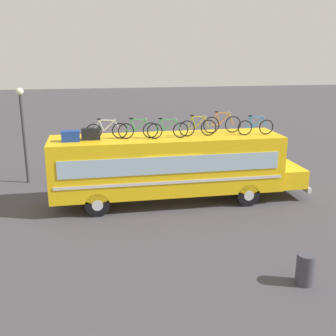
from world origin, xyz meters
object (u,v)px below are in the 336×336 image
Objects in this scene: bus at (172,164)px; rooftop_bicycle_5 at (222,124)px; street_lamp at (23,122)px; rooftop_bicycle_2 at (138,130)px; rooftop_bicycle_1 at (107,130)px; rooftop_bicycle_4 at (198,127)px; luggage_bag_1 at (71,136)px; rooftop_bicycle_3 at (168,130)px; luggage_bag_2 at (91,134)px; trash_bin at (305,269)px; rooftop_bicycle_6 at (256,127)px.

bus is 2.89m from rooftop_bicycle_5.
bus is 2.35× the size of street_lamp.
rooftop_bicycle_2 is at bearing -39.46° from street_lamp.
street_lamp reaches higher than rooftop_bicycle_1.
rooftop_bicycle_1 is 3.87m from rooftop_bicycle_4.
rooftop_bicycle_3 is (3.97, -0.10, 0.15)m from luggage_bag_1.
rooftop_bicycle_3 is (3.16, -0.31, 0.13)m from luggage_bag_2.
trash_bin is at bearing -50.84° from luggage_bag_2.
luggage_bag_1 is 0.42× the size of rooftop_bicycle_2.
bus is 3.21m from rooftop_bicycle_1.
rooftop_bicycle_5 is at bearing 8.06° from bus.
rooftop_bicycle_1 is (0.66, 0.04, 0.13)m from luggage_bag_2.
rooftop_bicycle_1 is at bearing 172.02° from rooftop_bicycle_3.
rooftop_bicycle_2 is at bearing 119.00° from trash_bin.
luggage_bag_2 is 0.44× the size of rooftop_bicycle_1.
bus is at bearing 108.71° from trash_bin.
rooftop_bicycle_1 is at bearing 125.74° from trash_bin.
rooftop_bicycle_5 reaches higher than luggage_bag_2.
rooftop_bicycle_1 is 0.99× the size of rooftop_bicycle_5.
street_lamp reaches higher than luggage_bag_1.
rooftop_bicycle_3 reaches higher than rooftop_bicycle_6.
rooftop_bicycle_4 is at bearing -0.98° from luggage_bag_2.
bus reaches higher than trash_bin.
rooftop_bicycle_4 is at bearing -28.72° from street_lamp.
rooftop_bicycle_6 reaches higher than luggage_bag_1.
bus is 7.86m from trash_bin.
rooftop_bicycle_5 is 9.83m from street_lamp.
rooftop_bicycle_5 is at bearing -22.69° from street_lamp.
rooftop_bicycle_6 is at bearing 0.47° from rooftop_bicycle_3.
luggage_bag_2 is 0.46× the size of rooftop_bicycle_4.
street_lamp reaches higher than luggage_bag_2.
luggage_bag_2 is 7.07m from rooftop_bicycle_6.
rooftop_bicycle_3 is at bearing -1.42° from luggage_bag_1.
rooftop_bicycle_3 is at bearing -164.34° from rooftop_bicycle_5.
bus is 6.58× the size of rooftop_bicycle_1.
rooftop_bicycle_4 is 1.76× the size of trash_bin.
bus is 14.99× the size of luggage_bag_2.
rooftop_bicycle_5 reaches higher than rooftop_bicycle_6.
rooftop_bicycle_5 reaches higher than rooftop_bicycle_2.
street_lamp is at bearing 157.31° from rooftop_bicycle_5.
rooftop_bicycle_4 is at bearing 0.86° from rooftop_bicycle_2.
rooftop_bicycle_3 is 1.01× the size of rooftop_bicycle_5.
rooftop_bicycle_2 reaches higher than bus.
rooftop_bicycle_2 is 0.96× the size of rooftop_bicycle_3.
rooftop_bicycle_5 is 1.06× the size of rooftop_bicycle_6.
rooftop_bicycle_5 is (1.24, 0.50, 0.02)m from rooftop_bicycle_4.
rooftop_bicycle_6 is 11.30m from street_lamp.
trash_bin is 0.19× the size of street_lamp.
rooftop_bicycle_4 is 2.55m from rooftop_bicycle_6.
rooftop_bicycle_4 is (1.10, -0.17, 1.64)m from bus.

